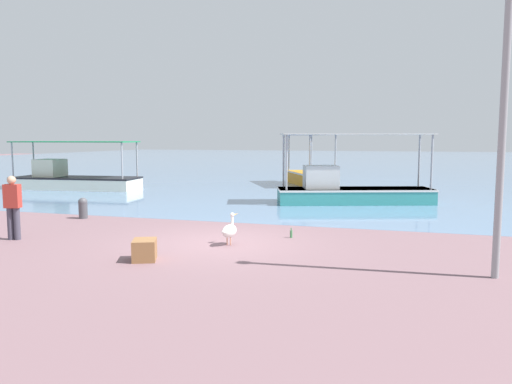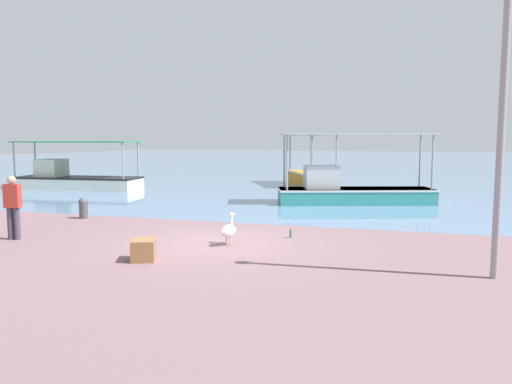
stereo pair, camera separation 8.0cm
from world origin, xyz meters
TOP-DOWN VIEW (x-y plane):
  - ground at (0.00, 0.00)m, footprint 120.00×120.00m
  - harbor_water at (0.00, 48.00)m, footprint 110.00×90.00m
  - fishing_boat_near_left at (-0.58, 16.26)m, footprint 3.76×5.18m
  - fishing_boat_outer at (2.40, 8.83)m, footprint 6.52×3.57m
  - fishing_boat_center at (-12.19, 10.57)m, footprint 6.80×2.71m
  - pelican at (0.36, -0.17)m, footprint 0.37×0.80m
  - lamp_post at (6.24, -1.51)m, footprint 0.28×0.28m
  - mooring_bollard at (-5.71, 2.37)m, footprint 0.30×0.30m
  - fisherman_standing at (-5.31, -1.15)m, footprint 0.44×0.30m
  - cargo_crate at (-0.90, -2.17)m, footprint 0.70×0.77m
  - glass_bottle at (1.65, 1.16)m, footprint 0.07×0.07m

SIDE VIEW (x-z plane):
  - ground at x=0.00m, z-range 0.00..0.00m
  - harbor_water at x=0.00m, z-range 0.00..0.00m
  - glass_bottle at x=1.65m, z-range -0.03..0.24m
  - cargo_crate at x=-0.90m, z-range 0.00..0.46m
  - mooring_bollard at x=-5.71m, z-range 0.02..0.72m
  - pelican at x=0.36m, z-range -0.02..0.78m
  - fishing_boat_near_left at x=-0.58m, z-range -0.89..2.00m
  - fishing_boat_center at x=-12.19m, z-range -0.67..1.83m
  - fishing_boat_outer at x=2.40m, z-range -0.81..2.04m
  - fisherman_standing at x=-5.31m, z-range 0.06..1.75m
  - lamp_post at x=6.24m, z-range 0.36..6.70m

